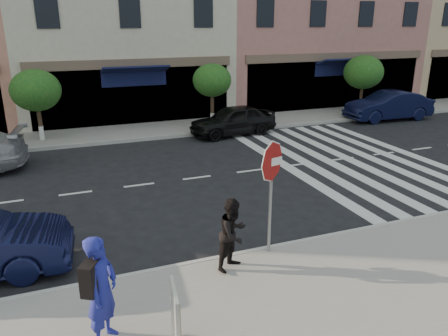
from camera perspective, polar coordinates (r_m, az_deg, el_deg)
ground at (r=11.65m, az=2.49°, el=-7.58°), size 120.00×120.00×0.00m
sidewalk_near at (r=8.79m, az=12.73°, el=-17.13°), size 60.00×4.50×0.15m
sidewalk_far at (r=21.58m, az=-9.25°, el=4.87°), size 60.00×3.00×0.15m
building_centre at (r=26.81m, az=-13.89°, el=18.96°), size 11.00×9.00×11.00m
building_east_far at (r=38.76m, az=27.08°, el=18.07°), size 12.00×9.00×12.00m
street_tree_wb at (r=20.56m, az=-23.37°, el=9.26°), size 2.10×2.10×3.06m
street_tree_c at (r=21.77m, az=-1.58°, el=11.34°), size 1.90×1.90×3.04m
street_tree_ea at (r=26.17m, az=17.75°, el=11.81°), size 2.20×2.20×3.19m
stop_sign at (r=9.43m, az=6.25°, el=-0.66°), size 0.91×0.24×2.62m
photographer at (r=7.44m, az=-15.66°, el=-15.15°), size 0.74×0.82×1.89m
walker at (r=9.20m, az=1.22°, el=-8.61°), size 0.96×0.91×1.57m
poster_board at (r=7.22m, az=-6.30°, el=-19.36°), size 0.31×0.77×1.17m
car_far_mid at (r=20.64m, az=1.18°, el=6.26°), size 4.27×2.13×1.40m
car_far_right at (r=25.45m, az=20.70°, el=7.63°), size 4.81×1.92×1.56m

